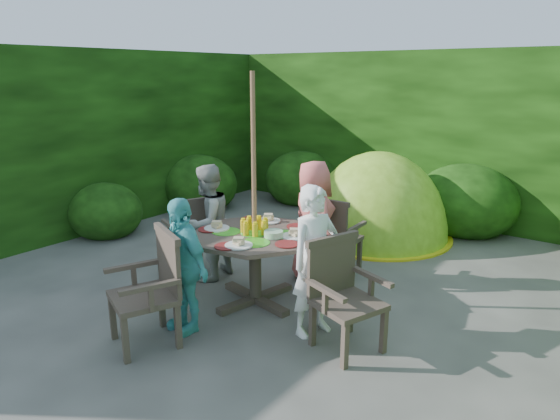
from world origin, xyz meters
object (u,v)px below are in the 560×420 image
Objects in this scene: garden_chair_left at (192,233)px; garden_chair_right at (342,293)px; child_back at (313,222)px; child_front at (182,265)px; child_right at (315,261)px; patio_table at (255,244)px; garden_chair_back at (334,235)px; garden_chair_front at (152,287)px; parasol_pole at (254,193)px; dome_tent at (375,236)px; child_left at (208,223)px.

garden_chair_right is at bearing 101.91° from garden_chair_left.
child_front is (-0.30, -1.57, -0.06)m from child_back.
child_right reaches higher than garden_chair_left.
patio_table is at bearing 89.70° from child_front.
garden_chair_left is 1.59m from garden_chair_back.
garden_chair_front is 1.91m from child_back.
parasol_pole is 2.63× the size of garden_chair_left.
garden_chair_left is at bearing 99.26° from garden_chair_right.
parasol_pole is at bearing 90.00° from child_front.
garden_chair_back is 0.65× the size of child_right.
parasol_pole reaches higher than garden_chair_right.
garden_chair_front is at bearing 150.05° from child_right.
garden_chair_front reaches higher than garden_chair_right.
garden_chair_back is (-0.86, 1.28, -0.02)m from garden_chair_right.
garden_chair_front is at bearing 144.24° from garden_chair_right.
dome_tent is at bearing 177.48° from garden_chair_left.
child_front is at bearing 140.52° from child_right.
child_back is at bearing 73.55° from garden_chair_back.
garden_chair_right is at bearing 158.95° from child_back.
garden_chair_right is (1.08, -0.20, -0.13)m from patio_table.
dome_tent reaches higher than garden_chair_back.
parasol_pole is at bearing 95.52° from child_right.
parasol_pole is at bearing 73.62° from child_left.
parasol_pole is at bearing 104.51° from child_back.
child_right reaches higher than dome_tent.
child_right reaches higher than garden_chair_back.
patio_table is at bearing -89.06° from dome_tent.
child_left is 1.13m from child_front.
parasol_pole is 1.84× the size of child_front.
child_back reaches higher than child_front.
parasol_pole is 0.93m from child_left.
patio_table is 1.57× the size of garden_chair_front.
child_right is 1.10× the size of child_front.
garden_chair_right is at bearing 73.97° from child_left.
garden_chair_left is at bearing 144.64° from child_front.
garden_chair_back is 1.58m from dome_tent.
patio_table is 0.80m from child_front.
child_back reaches higher than garden_chair_left.
child_back is at bearing 79.10° from parasol_pole.
child_right is at bearing 149.51° from child_back.
patio_table is 1.09× the size of child_right.
child_right is at bearing 101.67° from garden_chair_left.
garden_chair_left is at bearing 169.85° from parasol_pole.
dome_tent is at bearing 40.67° from garden_chair_right.
child_left is 1.13m from child_back.
child_left is at bearing 103.93° from garden_chair_left.
patio_table is 1.09× the size of child_back.
dome_tent is at bearing 32.30° from child_right.
child_right is at bearing 45.00° from child_front.
garden_chair_front is at bearing -100.06° from parasol_pole.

